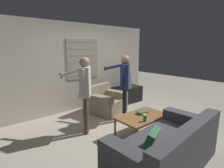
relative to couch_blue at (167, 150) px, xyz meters
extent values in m
plane|color=#B2A893|center=(0.39, 1.28, -0.31)|extent=(16.00, 16.00, 0.00)
cube|color=beige|center=(0.39, 3.31, 0.97)|extent=(5.20, 0.06, 2.55)
cube|color=#A8A393|center=(0.49, 3.27, 1.21)|extent=(1.04, 0.02, 1.17)
cube|color=gray|center=(0.49, 3.26, 0.72)|extent=(1.01, 0.00, 0.01)
cube|color=gray|center=(0.49, 3.26, 0.92)|extent=(1.01, 0.00, 0.01)
cube|color=gray|center=(0.49, 3.26, 1.11)|extent=(1.01, 0.00, 0.01)
cube|color=gray|center=(0.49, 3.26, 1.31)|extent=(1.01, 0.00, 0.01)
cube|color=gray|center=(0.49, 3.26, 1.50)|extent=(1.01, 0.00, 0.01)
cube|color=gray|center=(0.49, 3.26, 1.70)|extent=(1.01, 0.00, 0.01)
cube|color=#424247|center=(0.00, 0.05, -0.09)|extent=(1.98, 1.07, 0.45)
cube|color=#424247|center=(0.03, -0.32, 0.32)|extent=(1.93, 0.34, 0.36)
cube|color=#424247|center=(-0.84, -0.01, 0.24)|extent=(0.31, 0.95, 0.20)
cube|color=#424247|center=(0.84, 0.11, 0.24)|extent=(0.31, 0.95, 0.20)
cube|color=#38704C|center=(-0.34, 0.07, 0.24)|extent=(0.41, 0.33, 0.37)
cube|color=gray|center=(0.80, 2.51, -0.11)|extent=(1.14, 1.05, 0.40)
cube|color=gray|center=(0.72, 2.82, 0.28)|extent=(0.98, 0.43, 0.38)
cube|color=gray|center=(1.14, 2.60, 0.18)|extent=(0.44, 0.87, 0.18)
cube|color=gray|center=(0.45, 2.42, 0.18)|extent=(0.44, 0.87, 0.18)
cube|color=brown|center=(0.49, 0.93, 0.12)|extent=(1.06, 0.66, 0.04)
cylinder|color=brown|center=(0.00, 1.22, -0.10)|extent=(0.04, 0.04, 0.41)
cylinder|color=brown|center=(0.98, 1.22, -0.10)|extent=(0.04, 0.04, 0.41)
cylinder|color=brown|center=(0.00, 0.64, -0.10)|extent=(0.04, 0.04, 0.41)
cylinder|color=brown|center=(0.98, 0.64, -0.10)|extent=(0.04, 0.04, 0.41)
cube|color=black|center=(1.92, 2.84, -0.04)|extent=(1.05, 0.55, 0.54)
cube|color=#B2B2B7|center=(1.92, 2.84, 0.50)|extent=(0.52, 0.62, 0.53)
cube|color=navy|center=(1.84, 2.90, 0.50)|extent=(0.32, 0.43, 0.44)
cylinder|color=#4C4233|center=(-0.38, 1.75, 0.11)|extent=(0.10, 0.10, 0.83)
cylinder|color=#4C4233|center=(-0.30, 1.85, 0.11)|extent=(0.10, 0.10, 0.83)
cube|color=beige|center=(-0.34, 1.80, 0.84)|extent=(0.39, 0.41, 0.63)
sphere|color=#A87A56|center=(-0.34, 1.80, 1.24)|extent=(0.21, 0.21, 0.21)
cylinder|color=beige|center=(-0.50, 1.67, 0.83)|extent=(0.17, 0.15, 0.60)
cylinder|color=beige|center=(-0.42, 2.14, 1.03)|extent=(0.49, 0.43, 0.26)
cube|color=black|center=(-0.64, 2.32, 0.93)|extent=(0.08, 0.07, 0.13)
cylinder|color=black|center=(0.78, 1.76, 0.11)|extent=(0.10, 0.10, 0.83)
cylinder|color=black|center=(0.90, 1.87, 0.11)|extent=(0.10, 0.10, 0.83)
cube|color=navy|center=(0.84, 1.82, 0.83)|extent=(0.48, 0.45, 0.62)
sphere|color=#A87A56|center=(0.84, 1.82, 1.24)|extent=(0.22, 0.22, 0.22)
cylinder|color=navy|center=(0.62, 1.69, 0.82)|extent=(0.16, 0.17, 0.60)
cylinder|color=navy|center=(0.84, 2.20, 1.05)|extent=(0.44, 0.50, 0.20)
cube|color=black|center=(0.65, 2.42, 0.98)|extent=(0.06, 0.07, 0.13)
cube|color=gold|center=(0.59, 0.99, 0.16)|extent=(0.22, 0.19, 0.03)
cube|color=#33754C|center=(0.58, 1.01, 0.18)|extent=(0.25, 0.19, 0.02)
cylinder|color=#238E47|center=(0.32, 0.71, 0.20)|extent=(0.07, 0.07, 0.12)
cylinder|color=silver|center=(0.32, 0.71, 0.27)|extent=(0.06, 0.06, 0.00)
cube|color=black|center=(0.54, 1.02, 0.15)|extent=(0.09, 0.14, 0.02)
camera|label=1|loc=(-2.20, -1.32, 1.53)|focal=28.00mm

